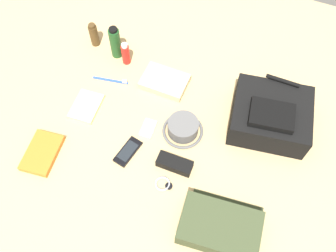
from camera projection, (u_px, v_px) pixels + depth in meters
ground_plane at (168, 132)px, 1.53m from camera, size 2.64×2.02×0.02m
backpack at (270, 116)px, 1.48m from camera, size 0.35×0.32×0.16m
toiletry_pouch at (220, 227)px, 1.29m from camera, size 0.30×0.24×0.08m
bucket_hat at (183, 128)px, 1.50m from camera, size 0.17×0.17×0.07m
cologne_bottle at (94, 35)px, 1.71m from camera, size 0.04×0.04×0.12m
shampoo_bottle at (115, 43)px, 1.66m from camera, size 0.05×0.05×0.17m
sunscreen_spray at (126, 54)px, 1.66m from camera, size 0.04×0.04×0.12m
paperback_novel at (42, 153)px, 1.46m from camera, size 0.14×0.19×0.02m
cell_phone at (128, 152)px, 1.47m from camera, size 0.08×0.14×0.01m
media_player at (148, 128)px, 1.52m from camera, size 0.06×0.09×0.01m
wristwatch at (163, 184)px, 1.40m from camera, size 0.07×0.06×0.01m
toothbrush at (113, 80)px, 1.64m from camera, size 0.16×0.04×0.02m
notepad at (86, 106)px, 1.57m from camera, size 0.12×0.16×0.02m
folded_towel at (165, 82)px, 1.63m from camera, size 0.20×0.14×0.04m
sunglasses_case at (175, 164)px, 1.43m from camera, size 0.14×0.06×0.04m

